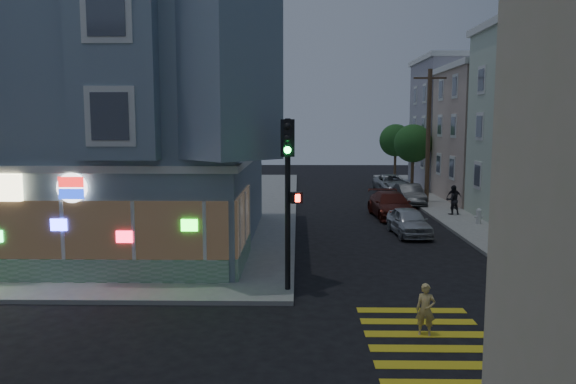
{
  "coord_description": "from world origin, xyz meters",
  "views": [
    {
      "loc": [
        3.13,
        -14.53,
        5.54
      ],
      "look_at": [
        2.74,
        7.0,
        2.89
      ],
      "focal_mm": 35.0,
      "sensor_mm": 36.0,
      "label": 1
    }
  ],
  "objects_px": {
    "parked_car_b": "(409,195)",
    "parked_car_c": "(391,205)",
    "utility_pole": "(428,134)",
    "running_child": "(426,310)",
    "traffic_signal": "(288,175)",
    "pedestrian_b": "(454,197)",
    "street_tree_near": "(413,144)",
    "parked_car_a": "(409,222)",
    "street_tree_far": "(396,140)",
    "fire_hydrant": "(479,216)",
    "parked_car_d": "(391,183)",
    "pedestrian_a": "(453,200)"
  },
  "relations": [
    {
      "from": "street_tree_near",
      "to": "pedestrian_a",
      "type": "xyz_separation_m",
      "value": [
        0.09,
        -11.46,
        -2.93
      ]
    },
    {
      "from": "street_tree_far",
      "to": "pedestrian_b",
      "type": "height_order",
      "value": "street_tree_far"
    },
    {
      "from": "utility_pole",
      "to": "parked_car_a",
      "type": "distance_m",
      "value": 12.22
    },
    {
      "from": "running_child",
      "to": "parked_car_d",
      "type": "distance_m",
      "value": 31.39
    },
    {
      "from": "running_child",
      "to": "pedestrian_b",
      "type": "bearing_deg",
      "value": 87.15
    },
    {
      "from": "running_child",
      "to": "parked_car_d",
      "type": "relative_size",
      "value": 0.28
    },
    {
      "from": "street_tree_far",
      "to": "pedestrian_b",
      "type": "xyz_separation_m",
      "value": [
        0.8,
        -17.23,
        -3.03
      ]
    },
    {
      "from": "pedestrian_b",
      "to": "fire_hydrant",
      "type": "relative_size",
      "value": 1.77
    },
    {
      "from": "running_child",
      "to": "pedestrian_a",
      "type": "relative_size",
      "value": 0.8
    },
    {
      "from": "pedestrian_a",
      "to": "parked_car_d",
      "type": "height_order",
      "value": "pedestrian_a"
    },
    {
      "from": "utility_pole",
      "to": "parked_car_b",
      "type": "distance_m",
      "value": 4.33
    },
    {
      "from": "parked_car_b",
      "to": "parked_car_c",
      "type": "bearing_deg",
      "value": -113.59
    },
    {
      "from": "parked_car_a",
      "to": "parked_car_b",
      "type": "height_order",
      "value": "parked_car_b"
    },
    {
      "from": "street_tree_near",
      "to": "running_child",
      "type": "xyz_separation_m",
      "value": [
        -5.72,
        -30.28,
        -3.25
      ]
    },
    {
      "from": "traffic_signal",
      "to": "street_tree_near",
      "type": "bearing_deg",
      "value": 49.66
    },
    {
      "from": "utility_pole",
      "to": "parked_car_a",
      "type": "height_order",
      "value": "utility_pole"
    },
    {
      "from": "traffic_signal",
      "to": "fire_hydrant",
      "type": "relative_size",
      "value": 6.51
    },
    {
      "from": "pedestrian_a",
      "to": "parked_car_a",
      "type": "relative_size",
      "value": 0.43
    },
    {
      "from": "running_child",
      "to": "pedestrian_b",
      "type": "height_order",
      "value": "pedestrian_b"
    },
    {
      "from": "pedestrian_b",
      "to": "parked_car_b",
      "type": "relative_size",
      "value": 0.35
    },
    {
      "from": "street_tree_near",
      "to": "parked_car_b",
      "type": "distance_m",
      "value": 7.5
    },
    {
      "from": "parked_car_c",
      "to": "running_child",
      "type": "bearing_deg",
      "value": -100.29
    },
    {
      "from": "parked_car_a",
      "to": "running_child",
      "type": "bearing_deg",
      "value": -103.21
    },
    {
      "from": "parked_car_d",
      "to": "fire_hydrant",
      "type": "height_order",
      "value": "parked_car_d"
    },
    {
      "from": "street_tree_near",
      "to": "pedestrian_b",
      "type": "height_order",
      "value": "street_tree_near"
    },
    {
      "from": "utility_pole",
      "to": "running_child",
      "type": "height_order",
      "value": "utility_pole"
    },
    {
      "from": "running_child",
      "to": "parked_car_c",
      "type": "xyz_separation_m",
      "value": [
        2.12,
        18.48,
        0.06
      ]
    },
    {
      "from": "parked_car_b",
      "to": "fire_hydrant",
      "type": "relative_size",
      "value": 5.06
    },
    {
      "from": "utility_pole",
      "to": "street_tree_far",
      "type": "xyz_separation_m",
      "value": [
        0.2,
        14.0,
        -0.86
      ]
    },
    {
      "from": "pedestrian_b",
      "to": "traffic_signal",
      "type": "xyz_separation_m",
      "value": [
        -10.18,
        -17.65,
        2.99
      ]
    },
    {
      "from": "parked_car_c",
      "to": "parked_car_a",
      "type": "bearing_deg",
      "value": -93.36
    },
    {
      "from": "parked_car_b",
      "to": "traffic_signal",
      "type": "relative_size",
      "value": 0.78
    },
    {
      "from": "utility_pole",
      "to": "parked_car_c",
      "type": "distance_m",
      "value": 7.85
    },
    {
      "from": "utility_pole",
      "to": "parked_car_a",
      "type": "relative_size",
      "value": 2.25
    },
    {
      "from": "parked_car_a",
      "to": "parked_car_b",
      "type": "bearing_deg",
      "value": 74.77
    },
    {
      "from": "parked_car_c",
      "to": "fire_hydrant",
      "type": "distance_m",
      "value": 5.1
    },
    {
      "from": "parked_car_c",
      "to": "pedestrian_b",
      "type": "bearing_deg",
      "value": 26.58
    },
    {
      "from": "street_tree_far",
      "to": "parked_car_c",
      "type": "height_order",
      "value": "street_tree_far"
    },
    {
      "from": "utility_pole",
      "to": "running_child",
      "type": "distance_m",
      "value": 25.24
    },
    {
      "from": "utility_pole",
      "to": "street_tree_near",
      "type": "distance_m",
      "value": 6.06
    },
    {
      "from": "running_child",
      "to": "parked_car_a",
      "type": "distance_m",
      "value": 13.45
    },
    {
      "from": "pedestrian_a",
      "to": "utility_pole",
      "type": "bearing_deg",
      "value": -99.02
    },
    {
      "from": "street_tree_near",
      "to": "parked_car_b",
      "type": "bearing_deg",
      "value": -102.8
    },
    {
      "from": "utility_pole",
      "to": "traffic_signal",
      "type": "xyz_separation_m",
      "value": [
        -9.18,
        -20.87,
        -0.9
      ]
    },
    {
      "from": "traffic_signal",
      "to": "street_tree_far",
      "type": "bearing_deg",
      "value": 53.84
    },
    {
      "from": "street_tree_far",
      "to": "pedestrian_a",
      "type": "relative_size",
      "value": 3.08
    },
    {
      "from": "running_child",
      "to": "parked_car_d",
      "type": "xyz_separation_m",
      "value": [
        4.22,
        31.1,
        0.0
      ]
    },
    {
      "from": "pedestrian_b",
      "to": "parked_car_c",
      "type": "height_order",
      "value": "pedestrian_b"
    },
    {
      "from": "pedestrian_b",
      "to": "parked_car_a",
      "type": "xyz_separation_m",
      "value": [
        -4.37,
        -7.77,
        -0.22
      ]
    },
    {
      "from": "utility_pole",
      "to": "pedestrian_a",
      "type": "distance_m",
      "value": 6.65
    }
  ]
}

